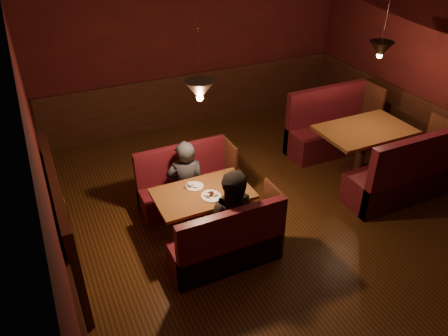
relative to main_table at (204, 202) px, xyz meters
name	(u,v)px	position (x,y,z in m)	size (l,w,h in m)	color
room	(276,157)	(0.93, -0.18, 0.54)	(6.02, 7.02, 2.92)	black
main_table	(204,202)	(0.00, 0.00, 0.00)	(1.24, 0.75, 0.87)	#503116
main_bench_far	(186,187)	(0.01, 0.70, -0.22)	(1.36, 0.49, 0.93)	black
main_bench_near	(228,247)	(0.01, -0.70, -0.22)	(1.36, 0.49, 0.93)	black
second_table	(363,140)	(2.87, 0.31, 0.09)	(1.44, 0.92, 0.81)	#503116
second_bench_far	(330,131)	(2.90, 1.17, -0.15)	(1.59, 0.59, 1.13)	black
second_bench_near	(402,180)	(2.90, -0.54, -0.15)	(1.59, 0.59, 1.13)	black
diner_a	(185,167)	(-0.04, 0.55, 0.23)	(0.54, 0.36, 1.49)	#292B30
diner_b	(238,206)	(0.18, -0.60, 0.28)	(0.77, 0.60, 1.58)	black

